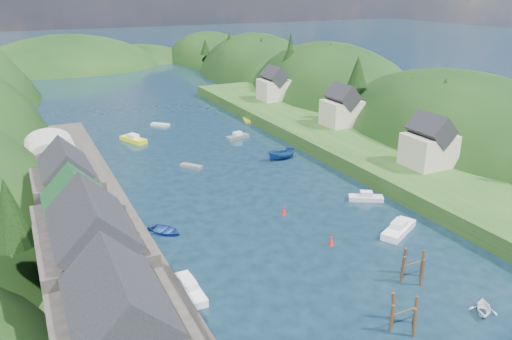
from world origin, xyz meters
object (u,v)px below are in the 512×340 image
piling_cluster_far (412,268)px  piling_cluster_near (404,317)px  channel_buoy_far (284,211)px  channel_buoy_near (331,241)px

piling_cluster_far → piling_cluster_near: bearing=-137.7°
piling_cluster_near → channel_buoy_far: bearing=85.7°
channel_buoy_near → channel_buoy_far: (-0.91, 9.88, 0.00)m
piling_cluster_near → piling_cluster_far: (6.26, 5.70, 0.14)m
piling_cluster_near → channel_buoy_near: (2.83, 15.56, -0.62)m
piling_cluster_near → channel_buoy_near: 15.82m
piling_cluster_near → channel_buoy_far: (1.92, 25.44, -0.62)m
channel_buoy_far → piling_cluster_far: bearing=-77.6°
piling_cluster_far → channel_buoy_near: 10.46m
piling_cluster_far → channel_buoy_near: (-3.43, 9.85, -0.76)m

